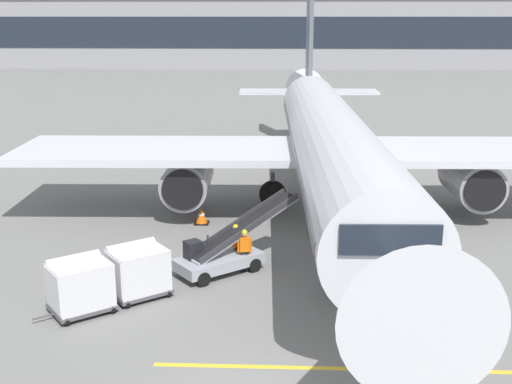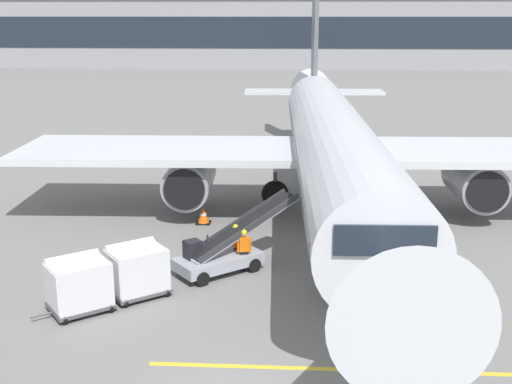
% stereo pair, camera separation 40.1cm
% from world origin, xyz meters
% --- Properties ---
extents(parked_airplane, '(31.45, 41.11, 13.91)m').
position_xyz_m(parked_airplane, '(3.40, 17.65, 3.66)').
color(parked_airplane, silver).
rests_on(parked_airplane, ground).
extents(belt_loader, '(4.99, 4.37, 2.78)m').
position_xyz_m(belt_loader, '(-1.16, 9.47, 0.83)').
color(belt_loader, '#A3A8B2').
rests_on(belt_loader, ground).
extents(baggage_cart_lead, '(2.65, 2.49, 1.91)m').
position_xyz_m(baggage_cart_lead, '(-4.05, 7.01, 1.00)').
color(baggage_cart_lead, '#515156').
rests_on(baggage_cart_lead, ground).
extents(baggage_cart_second, '(2.65, 2.49, 1.91)m').
position_xyz_m(baggage_cart_second, '(-5.72, 5.62, 1.00)').
color(baggage_cart_second, '#515156').
rests_on(baggage_cart_second, ground).
extents(ground_crew_by_loader, '(0.56, 0.31, 1.74)m').
position_xyz_m(ground_crew_by_loader, '(-0.35, 9.47, 1.00)').
color(ground_crew_by_loader, black).
rests_on(ground_crew_by_loader, ground).
extents(ground_crew_by_carts, '(0.55, 0.34, 1.74)m').
position_xyz_m(ground_crew_by_carts, '(-4.16, 7.30, 1.00)').
color(ground_crew_by_carts, '#514C42').
rests_on(ground_crew_by_carts, ground).
extents(ground_crew_marshaller, '(0.29, 0.57, 1.74)m').
position_xyz_m(ground_crew_marshaller, '(-0.75, 10.11, 1.00)').
color(ground_crew_marshaller, black).
rests_on(ground_crew_marshaller, ground).
extents(safety_cone_engine_keepout, '(0.71, 0.71, 0.80)m').
position_xyz_m(safety_cone_engine_keepout, '(-2.82, 15.49, 0.39)').
color(safety_cone_engine_keepout, black).
rests_on(safety_cone_engine_keepout, ground).
extents(apron_guidance_line_lead_in, '(0.20, 110.00, 0.01)m').
position_xyz_m(apron_guidance_line_lead_in, '(3.44, 16.91, 0.00)').
color(apron_guidance_line_lead_in, yellow).
rests_on(apron_guidance_line_lead_in, ground).
extents(apron_guidance_line_stop_bar, '(12.00, 0.20, 0.01)m').
position_xyz_m(apron_guidance_line_stop_bar, '(3.42, 2.26, 0.00)').
color(apron_guidance_line_stop_bar, yellow).
rests_on(apron_guidance_line_stop_bar, ground).
extents(terminal_building, '(130.41, 14.48, 13.19)m').
position_xyz_m(terminal_building, '(-11.96, 115.05, 6.54)').
color(terminal_building, '#939399').
rests_on(terminal_building, ground).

